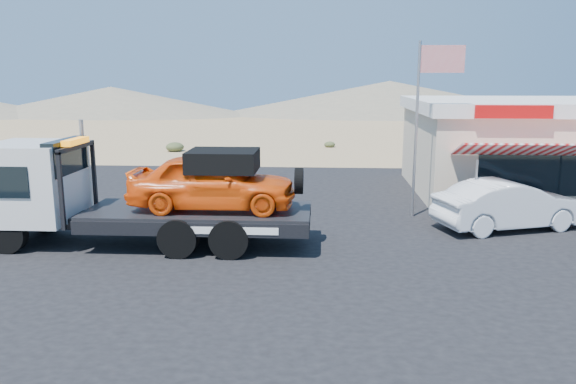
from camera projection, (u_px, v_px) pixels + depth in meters
The scene contains 7 objects.
ground at pixel (267, 254), 15.66m from camera, with size 120.00×120.00×0.00m, color #A2885C.
asphalt_lot at pixel (336, 226), 18.47m from camera, with size 32.00×24.00×0.02m, color black.
tow_truck at pixel (139, 189), 16.22m from camera, with size 9.26×2.75×3.10m.
white_sedan at pixel (509, 205), 18.01m from camera, with size 1.67×4.80×1.58m, color silver.
jerky_store at pixel (538, 146), 23.40m from camera, with size 10.40×9.97×3.90m.
flagpole at pixel (424, 109), 19.00m from camera, with size 1.55×0.10×6.00m.
distant_hills at pixel (232, 100), 69.74m from camera, with size 126.00×48.00×4.20m.
Camera 1 is at (1.49, -14.92, 4.89)m, focal length 35.00 mm.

